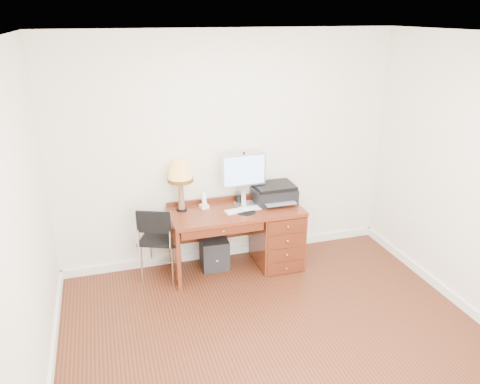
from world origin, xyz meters
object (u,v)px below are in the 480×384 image
object	(u,v)px
chair	(160,236)
desk	(263,233)
leg_lamp	(180,174)
equipment_box	(214,253)
printer	(274,193)
monitor	(244,173)
phone	(204,203)

from	to	relation	value
chair	desk	bearing A→B (deg)	21.50
desk	chair	bearing A→B (deg)	178.63
desk	leg_lamp	bearing A→B (deg)	169.96
equipment_box	printer	bearing A→B (deg)	3.95
equipment_box	monitor	bearing A→B (deg)	8.99
phone	equipment_box	distance (m)	0.63
monitor	printer	world-z (taller)	monitor
desk	phone	xyz separation A→B (m)	(-0.66, 0.16, 0.39)
leg_lamp	equipment_box	world-z (taller)	leg_lamp
desk	printer	bearing A→B (deg)	32.88
leg_lamp	chair	distance (m)	0.72
phone	chair	world-z (taller)	phone
leg_lamp	phone	xyz separation A→B (m)	(0.26, -0.01, -0.37)
phone	monitor	bearing A→B (deg)	-15.89
phone	equipment_box	bearing A→B (deg)	-46.05
phone	chair	xyz separation A→B (m)	(-0.53, -0.13, -0.27)
leg_lamp	equipment_box	size ratio (longest dim) A/B	1.61
monitor	desk	bearing A→B (deg)	-39.39
desk	phone	distance (m)	0.79
phone	chair	bearing A→B (deg)	179.63
leg_lamp	chair	bearing A→B (deg)	-153.98
equipment_box	desk	bearing A→B (deg)	-7.14
monitor	equipment_box	bearing A→B (deg)	-176.31
desk	printer	distance (m)	0.49
desk	equipment_box	xyz separation A→B (m)	(-0.57, 0.10, -0.23)
printer	leg_lamp	world-z (taller)	leg_lamp
monitor	chair	distance (m)	1.18
desk	leg_lamp	size ratio (longest dim) A/B	2.56
leg_lamp	equipment_box	distance (m)	1.06
leg_lamp	desk	bearing A→B (deg)	-10.04
chair	equipment_box	xyz separation A→B (m)	(0.63, 0.07, -0.35)
desk	monitor	bearing A→B (deg)	143.43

